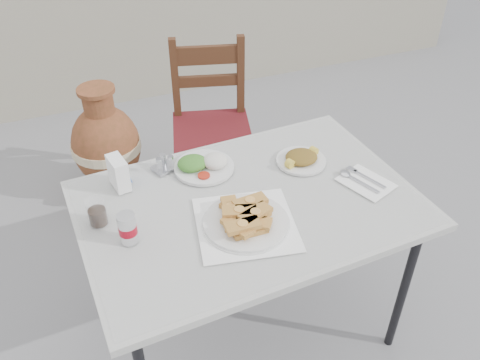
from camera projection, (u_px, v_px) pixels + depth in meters
name	position (u px, v px, depth m)	size (l,w,h in m)	color
ground	(252.00, 314.00, 2.49)	(80.00, 80.00, 0.00)	slate
cafe_table	(249.00, 212.00, 1.99)	(1.33, 0.94, 0.78)	black
pide_plate	(246.00, 218.00, 1.83)	(0.42, 0.42, 0.07)	white
salad_rice_plate	(203.00, 164.00, 2.11)	(0.25, 0.25, 0.06)	silver
salad_chopped_plate	(301.00, 159.00, 2.15)	(0.21, 0.21, 0.05)	silver
soda_can	(128.00, 228.00, 1.75)	(0.06, 0.06, 0.12)	silver
cola_glass	(97.00, 213.00, 1.83)	(0.07, 0.07, 0.10)	white
napkin_holder	(119.00, 173.00, 1.99)	(0.08, 0.12, 0.13)	white
condiment_caddy	(165.00, 164.00, 2.11)	(0.12, 0.11, 0.07)	silver
cutlery_napkin	(363.00, 181.00, 2.05)	(0.22, 0.24, 0.02)	white
chair	(211.00, 126.00, 2.92)	(0.53, 0.53, 0.99)	#3B1C10
terracotta_urn	(106.00, 146.00, 3.07)	(0.42, 0.42, 0.73)	brown
back_wall	(131.00, 23.00, 3.98)	(6.00, 0.25, 1.20)	gray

